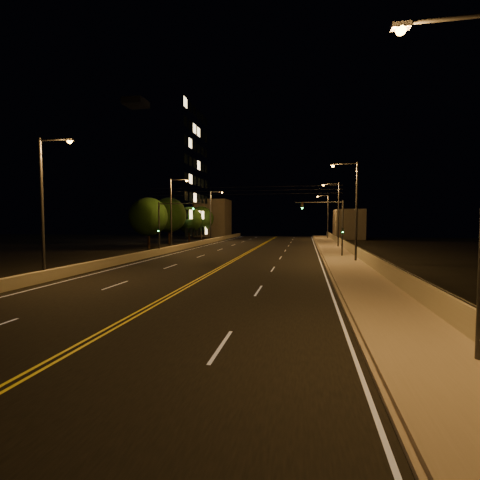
% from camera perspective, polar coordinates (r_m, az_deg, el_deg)
% --- Properties ---
extents(ground, '(160.00, 160.00, 0.00)m').
position_cam_1_polar(ground, '(12.30, -26.73, -16.40)').
color(ground, black).
rests_on(ground, ground).
extents(road, '(18.00, 120.00, 0.02)m').
position_cam_1_polar(road, '(30.29, -3.03, -4.46)').
color(road, black).
rests_on(road, ground).
extents(sidewalk, '(3.60, 120.00, 0.30)m').
position_cam_1_polar(sidewalk, '(29.65, 17.77, -4.50)').
color(sidewalk, gray).
rests_on(sidewalk, ground).
extents(curb, '(0.14, 120.00, 0.15)m').
position_cam_1_polar(curb, '(29.49, 14.14, -4.64)').
color(curb, gray).
rests_on(curb, ground).
extents(parapet_wall, '(0.30, 120.00, 1.00)m').
position_cam_1_polar(parapet_wall, '(29.82, 20.94, -3.26)').
color(parapet_wall, '#ABA58E').
rests_on(parapet_wall, sidewalk).
extents(jersey_barrier, '(0.45, 120.00, 0.75)m').
position_cam_1_polar(jersey_barrier, '(33.94, -19.41, -3.19)').
color(jersey_barrier, '#ABA58E').
rests_on(jersey_barrier, ground).
extents(distant_building_right, '(6.00, 10.00, 6.48)m').
position_cam_1_polar(distant_building_right, '(81.06, 17.35, 2.51)').
color(distant_building_right, '#6E655C').
rests_on(distant_building_right, ground).
extents(distant_building_left, '(8.00, 8.00, 9.27)m').
position_cam_1_polar(distant_building_left, '(88.41, -4.47, 3.59)').
color(distant_building_left, '#6E655C').
rests_on(distant_building_left, ground).
extents(parapet_rail, '(0.06, 120.00, 0.06)m').
position_cam_1_polar(parapet_rail, '(29.77, 20.96, -2.25)').
color(parapet_rail, black).
rests_on(parapet_rail, parapet_wall).
extents(lane_markings, '(17.32, 116.00, 0.00)m').
position_cam_1_polar(lane_markings, '(30.22, -3.06, -4.45)').
color(lane_markings, silver).
rests_on(lane_markings, road).
extents(streetlight_0, '(2.55, 0.28, 9.50)m').
position_cam_1_polar(streetlight_0, '(11.26, 34.14, 9.84)').
color(streetlight_0, '#2D2D33').
rests_on(streetlight_0, ground).
extents(streetlight_1, '(2.55, 0.28, 9.50)m').
position_cam_1_polar(streetlight_1, '(34.28, 18.15, 5.42)').
color(streetlight_1, '#2D2D33').
rests_on(streetlight_1, ground).
extents(streetlight_2, '(2.55, 0.28, 9.50)m').
position_cam_1_polar(streetlight_2, '(52.29, 15.57, 4.65)').
color(streetlight_2, '#2D2D33').
rests_on(streetlight_2, ground).
extents(streetlight_3, '(2.55, 0.28, 9.50)m').
position_cam_1_polar(streetlight_3, '(76.56, 14.03, 4.19)').
color(streetlight_3, '#2D2D33').
rests_on(streetlight_3, ground).
extents(streetlight_4, '(2.55, 0.28, 9.50)m').
position_cam_1_polar(streetlight_4, '(26.64, -29.31, 5.84)').
color(streetlight_4, '#2D2D33').
rests_on(streetlight_4, ground).
extents(streetlight_5, '(2.55, 0.28, 9.50)m').
position_cam_1_polar(streetlight_5, '(46.35, -10.94, 4.91)').
color(streetlight_5, '#2D2D33').
rests_on(streetlight_5, ground).
extents(streetlight_6, '(2.55, 0.28, 9.50)m').
position_cam_1_polar(streetlight_6, '(64.67, -4.61, 4.46)').
color(streetlight_6, '#2D2D33').
rests_on(streetlight_6, ground).
extents(traffic_signal_right, '(5.11, 0.31, 6.21)m').
position_cam_1_polar(traffic_signal_right, '(38.44, 15.01, 2.90)').
color(traffic_signal_right, '#2D2D33').
rests_on(traffic_signal_right, ground).
extents(traffic_signal_left, '(5.11, 0.31, 6.21)m').
position_cam_1_polar(traffic_signal_left, '(41.52, -11.90, 2.96)').
color(traffic_signal_left, '#2D2D33').
rests_on(traffic_signal_left, ground).
extents(overhead_wires, '(22.00, 0.03, 0.83)m').
position_cam_1_polar(overhead_wires, '(39.45, 0.25, 8.09)').
color(overhead_wires, black).
extents(building_tower, '(24.00, 15.00, 26.99)m').
position_cam_1_polar(building_tower, '(70.74, -16.55, 10.30)').
color(building_tower, '#6E655C').
rests_on(building_tower, ground).
extents(tree_0, '(5.38, 5.38, 7.29)m').
position_cam_1_polar(tree_0, '(50.52, -14.78, 3.73)').
color(tree_0, black).
rests_on(tree_0, ground).
extents(tree_1, '(5.83, 5.83, 7.91)m').
position_cam_1_polar(tree_1, '(59.87, -11.58, 4.05)').
color(tree_1, black).
rests_on(tree_1, ground).
extents(tree_2, '(4.88, 4.88, 6.61)m').
position_cam_1_polar(tree_2, '(65.52, -8.36, 3.29)').
color(tree_2, black).
rests_on(tree_2, ground).
extents(tree_3, '(5.16, 5.16, 7.00)m').
position_cam_1_polar(tree_3, '(72.50, -6.40, 3.49)').
color(tree_3, black).
rests_on(tree_3, ground).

